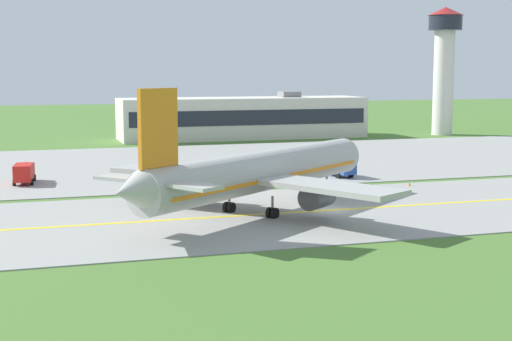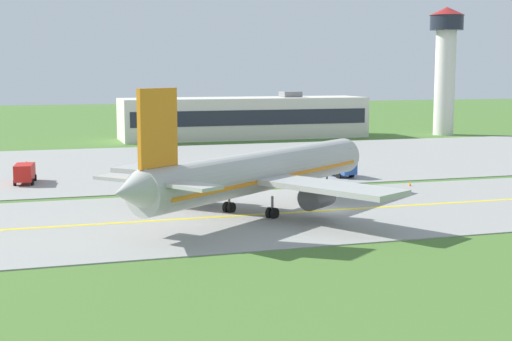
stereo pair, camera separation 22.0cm
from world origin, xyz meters
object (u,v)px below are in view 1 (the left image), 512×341
object	(u,v)px
service_truck_fuel	(337,166)
control_tower	(444,59)
service_truck_baggage	(24,172)
airplane_lead	(259,172)

from	to	relation	value
service_truck_fuel	control_tower	bearing A→B (deg)	47.68
service_truck_baggage	control_tower	distance (m)	101.52
service_truck_baggage	airplane_lead	bearing A→B (deg)	-50.52
airplane_lead	service_truck_fuel	xyz separation A→B (m)	(17.66, 21.09, -2.60)
control_tower	service_truck_baggage	bearing A→B (deg)	-151.80
service_truck_baggage	control_tower	size ratio (longest dim) A/B	0.22
airplane_lead	service_truck_baggage	xyz separation A→B (m)	(-22.24, 27.00, -2.60)
service_truck_baggage	service_truck_fuel	size ratio (longest dim) A/B	0.98
service_truck_fuel	control_tower	distance (m)	73.72
service_truck_baggage	service_truck_fuel	distance (m)	40.33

